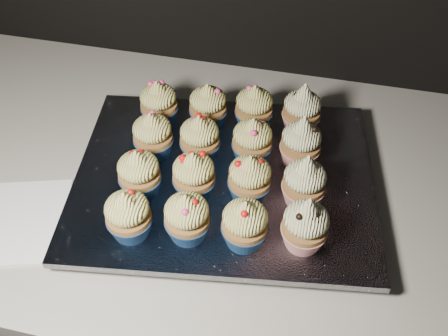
# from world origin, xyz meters

# --- Properties ---
(cabinet) EXTENTS (2.40, 0.60, 0.86)m
(cabinet) POSITION_xyz_m (0.00, 1.70, 0.43)
(cabinet) COLOR black
(cabinet) RESTS_ON ground
(worktop) EXTENTS (2.44, 0.64, 0.04)m
(worktop) POSITION_xyz_m (0.00, 1.70, 0.88)
(worktop) COLOR beige
(worktop) RESTS_ON cabinet
(napkin) EXTENTS (0.19, 0.19, 0.00)m
(napkin) POSITION_xyz_m (-0.41, 1.54, 0.90)
(napkin) COLOR white
(napkin) RESTS_ON worktop
(baking_tray) EXTENTS (0.46, 0.38, 0.02)m
(baking_tray) POSITION_xyz_m (-0.12, 1.67, 0.91)
(baking_tray) COLOR black
(baking_tray) RESTS_ON worktop
(foil_lining) EXTENTS (0.50, 0.42, 0.01)m
(foil_lining) POSITION_xyz_m (-0.12, 1.67, 0.93)
(foil_lining) COLOR silver
(foil_lining) RESTS_ON baking_tray
(cupcake_0) EXTENTS (0.06, 0.06, 0.08)m
(cupcake_0) POSITION_xyz_m (-0.22, 1.54, 0.97)
(cupcake_0) COLOR navy
(cupcake_0) RESTS_ON foil_lining
(cupcake_1) EXTENTS (0.06, 0.06, 0.08)m
(cupcake_1) POSITION_xyz_m (-0.14, 1.55, 0.97)
(cupcake_1) COLOR navy
(cupcake_1) RESTS_ON foil_lining
(cupcake_2) EXTENTS (0.06, 0.06, 0.08)m
(cupcake_2) POSITION_xyz_m (-0.06, 1.56, 0.97)
(cupcake_2) COLOR navy
(cupcake_2) RESTS_ON foil_lining
(cupcake_3) EXTENTS (0.06, 0.06, 0.10)m
(cupcake_3) POSITION_xyz_m (0.01, 1.57, 0.97)
(cupcake_3) COLOR #AD1918
(cupcake_3) RESTS_ON foil_lining
(cupcake_4) EXTENTS (0.06, 0.06, 0.08)m
(cupcake_4) POSITION_xyz_m (-0.23, 1.61, 0.97)
(cupcake_4) COLOR navy
(cupcake_4) RESTS_ON foil_lining
(cupcake_5) EXTENTS (0.06, 0.06, 0.08)m
(cupcake_5) POSITION_xyz_m (-0.15, 1.63, 0.97)
(cupcake_5) COLOR navy
(cupcake_5) RESTS_ON foil_lining
(cupcake_6) EXTENTS (0.06, 0.06, 0.08)m
(cupcake_6) POSITION_xyz_m (-0.07, 1.64, 0.97)
(cupcake_6) COLOR navy
(cupcake_6) RESTS_ON foil_lining
(cupcake_7) EXTENTS (0.06, 0.06, 0.10)m
(cupcake_7) POSITION_xyz_m (0.00, 1.65, 0.97)
(cupcake_7) COLOR #AD1918
(cupcake_7) RESTS_ON foil_lining
(cupcake_8) EXTENTS (0.06, 0.06, 0.08)m
(cupcake_8) POSITION_xyz_m (-0.24, 1.69, 0.97)
(cupcake_8) COLOR navy
(cupcake_8) RESTS_ON foil_lining
(cupcake_9) EXTENTS (0.06, 0.06, 0.08)m
(cupcake_9) POSITION_xyz_m (-0.16, 1.70, 0.97)
(cupcake_9) COLOR navy
(cupcake_9) RESTS_ON foil_lining
(cupcake_10) EXTENTS (0.06, 0.06, 0.08)m
(cupcake_10) POSITION_xyz_m (-0.08, 1.71, 0.97)
(cupcake_10) COLOR navy
(cupcake_10) RESTS_ON foil_lining
(cupcake_11) EXTENTS (0.06, 0.06, 0.10)m
(cupcake_11) POSITION_xyz_m (-0.01, 1.73, 0.97)
(cupcake_11) COLOR #AD1918
(cupcake_11) RESTS_ON foil_lining
(cupcake_12) EXTENTS (0.06, 0.06, 0.08)m
(cupcake_12) POSITION_xyz_m (-0.25, 1.77, 0.97)
(cupcake_12) COLOR navy
(cupcake_12) RESTS_ON foil_lining
(cupcake_13) EXTENTS (0.06, 0.06, 0.08)m
(cupcake_13) POSITION_xyz_m (-0.17, 1.78, 0.97)
(cupcake_13) COLOR navy
(cupcake_13) RESTS_ON foil_lining
(cupcake_14) EXTENTS (0.06, 0.06, 0.08)m
(cupcake_14) POSITION_xyz_m (-0.10, 1.79, 0.97)
(cupcake_14) COLOR navy
(cupcake_14) RESTS_ON foil_lining
(cupcake_15) EXTENTS (0.06, 0.06, 0.10)m
(cupcake_15) POSITION_xyz_m (-0.02, 1.80, 0.97)
(cupcake_15) COLOR #AD1918
(cupcake_15) RESTS_ON foil_lining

